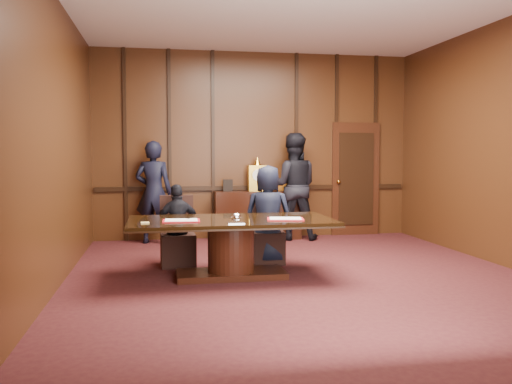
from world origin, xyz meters
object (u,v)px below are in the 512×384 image
signatory_right (268,214)px  witness_right (293,186)px  witness_left (154,192)px  sideboard (257,213)px  signatory_left (178,226)px  conference_table (231,238)px

signatory_right → witness_right: 2.28m
signatory_right → witness_left: size_ratio=0.78×
witness_right → witness_left: bearing=10.4°
sideboard → signatory_left: 2.73m
signatory_left → witness_right: bearing=-146.2°
sideboard → conference_table: (-0.90, -3.04, 0.02)m
witness_left → signatory_left: bearing=113.9°
conference_table → witness_right: 3.30m
sideboard → signatory_right: size_ratio=1.12×
witness_left → sideboard: bearing=-160.8°
witness_left → witness_right: bearing=-165.6°
sideboard → signatory_left: size_ratio=1.37×
sideboard → signatory_right: sideboard is taller
sideboard → signatory_left: sideboard is taller
conference_table → witness_left: size_ratio=1.44×
conference_table → witness_right: (1.54, 2.88, 0.48)m
conference_table → witness_left: 3.07m
witness_left → conference_table: bearing=123.5°
witness_right → conference_table: bearing=72.3°
sideboard → witness_right: bearing=-14.0°
signatory_left → witness_right: 3.05m
signatory_left → witness_right: (2.19, 2.08, 0.40)m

